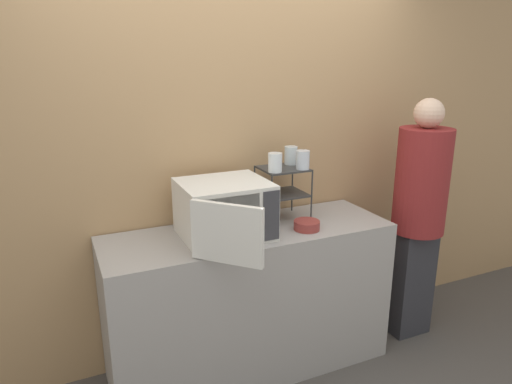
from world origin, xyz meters
TOP-DOWN VIEW (x-y plane):
  - wall_back at (0.00, 0.61)m, footprint 8.00×0.06m
  - counter at (0.00, 0.29)m, footprint 1.74×0.57m
  - microwave at (-0.17, 0.26)m, footprint 0.51×0.73m
  - dish_rack at (0.27, 0.39)m, footprint 0.28×0.26m
  - glass_front_left at (0.18, 0.31)m, footprint 0.08×0.08m
  - glass_back_right at (0.36, 0.46)m, footprint 0.08×0.08m
  - glass_front_right at (0.36, 0.31)m, footprint 0.08×0.08m
  - bowl at (0.32, 0.16)m, footprint 0.16×0.16m
  - person at (1.20, 0.17)m, footprint 0.35×0.35m

SIDE VIEW (x-z plane):
  - counter at x=0.00m, z-range 0.00..0.93m
  - person at x=1.20m, z-range 0.10..1.78m
  - bowl at x=0.32m, z-range 0.93..0.98m
  - microwave at x=-0.17m, z-range 0.93..1.25m
  - dish_rack at x=0.27m, z-range 1.01..1.34m
  - wall_back at x=0.00m, z-range 0.00..2.60m
  - glass_front_left at x=0.18m, z-range 1.27..1.38m
  - glass_back_right at x=0.36m, z-range 1.27..1.38m
  - glass_front_right at x=0.36m, z-range 1.27..1.38m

